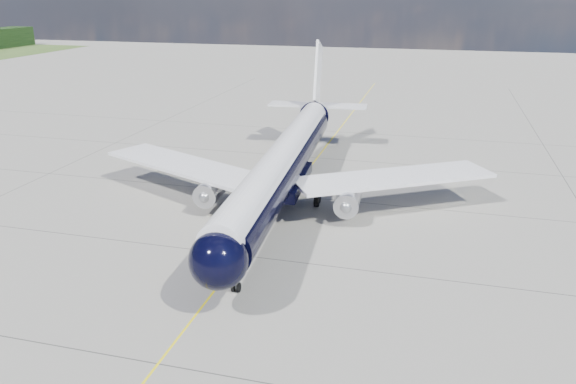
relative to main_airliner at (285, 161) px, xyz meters
The scene contains 3 objects.
ground 8.48m from the main_airliner, 92.45° to the left, with size 320.00×320.00×0.00m, color gray.
taxiway_centerline 5.07m from the main_airliner, 98.18° to the left, with size 0.16×160.00×0.01m, color yellow.
main_airliner is the anchor object (origin of this frame).
Camera 1 is at (14.71, -29.98, 21.00)m, focal length 35.00 mm.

